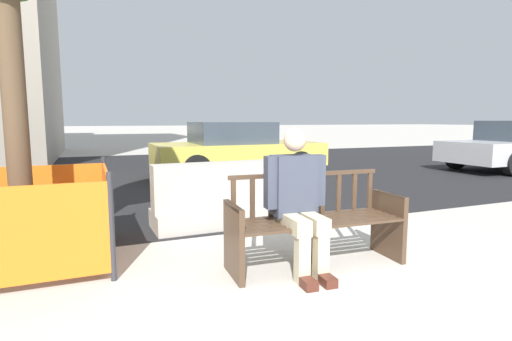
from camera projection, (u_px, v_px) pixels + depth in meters
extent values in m
plane|color=#B7B2A8|center=(431.00, 333.00, 2.63)|extent=(200.00, 200.00, 0.00)
cube|color=black|center=(174.00, 173.00, 10.60)|extent=(120.00, 12.00, 0.01)
cube|color=#473323|center=(234.00, 241.00, 3.53)|extent=(0.08, 0.52, 0.66)
cube|color=#473323|center=(388.00, 225.00, 4.07)|extent=(0.08, 0.52, 0.66)
cube|color=#473323|center=(316.00, 243.00, 3.81)|extent=(0.06, 0.33, 0.45)
cube|color=#473323|center=(329.00, 226.00, 3.57)|extent=(1.60, 0.16, 0.02)
cube|color=#473323|center=(323.00, 223.00, 3.67)|extent=(1.60, 0.16, 0.02)
cube|color=#473323|center=(317.00, 220.00, 3.78)|extent=(1.60, 0.16, 0.02)
cube|color=#473323|center=(311.00, 218.00, 3.89)|extent=(1.60, 0.16, 0.02)
cube|color=#473323|center=(306.00, 215.00, 4.00)|extent=(1.60, 0.16, 0.02)
cube|color=#473323|center=(306.00, 174.00, 3.96)|extent=(1.60, 0.13, 0.04)
cube|color=#473323|center=(233.00, 200.00, 3.74)|extent=(0.05, 0.03, 0.38)
cube|color=#473323|center=(252.00, 199.00, 3.80)|extent=(0.05, 0.03, 0.38)
cube|color=#473323|center=(271.00, 197.00, 3.86)|extent=(0.05, 0.03, 0.38)
cube|color=#473323|center=(288.00, 196.00, 3.92)|extent=(0.05, 0.03, 0.38)
cube|color=#473323|center=(306.00, 195.00, 3.98)|extent=(0.05, 0.03, 0.38)
cube|color=#473323|center=(322.00, 194.00, 4.04)|extent=(0.05, 0.03, 0.38)
cube|color=#473323|center=(339.00, 193.00, 4.10)|extent=(0.05, 0.03, 0.38)
cube|color=#473323|center=(354.00, 192.00, 4.17)|extent=(0.05, 0.03, 0.38)
cube|color=#473323|center=(369.00, 191.00, 4.23)|extent=(0.05, 0.03, 0.38)
cube|color=#473323|center=(234.00, 207.00, 3.47)|extent=(0.08, 0.46, 0.03)
cube|color=#473323|center=(391.00, 195.00, 4.01)|extent=(0.08, 0.46, 0.03)
cube|color=#383D4C|center=(293.00, 185.00, 3.74)|extent=(0.41, 0.26, 0.56)
sphere|color=beige|center=(295.00, 140.00, 3.66)|extent=(0.21, 0.21, 0.21)
cube|color=#C6B793|center=(294.00, 224.00, 3.54)|extent=(0.17, 0.45, 0.14)
cube|color=#C6B793|center=(312.00, 222.00, 3.60)|extent=(0.17, 0.45, 0.14)
cube|color=#C6B793|center=(302.00, 258.00, 3.41)|extent=(0.12, 0.12, 0.45)
cube|color=#C6B793|center=(321.00, 255.00, 3.47)|extent=(0.12, 0.12, 0.45)
cube|color=#4C2319|center=(306.00, 282.00, 3.36)|extent=(0.12, 0.27, 0.08)
cube|color=#4C2319|center=(325.00, 279.00, 3.42)|extent=(0.12, 0.27, 0.08)
cube|color=#383D4C|center=(270.00, 182.00, 3.62)|extent=(0.10, 0.12, 0.48)
cube|color=#383D4C|center=(318.00, 180.00, 3.78)|extent=(0.10, 0.12, 0.48)
cube|color=#ADA89E|center=(228.00, 215.00, 5.38)|extent=(2.02, 0.73, 0.24)
cube|color=#ADA89E|center=(228.00, 184.00, 5.33)|extent=(2.01, 0.35, 0.60)
cylinder|color=brown|center=(15.00, 106.00, 3.71)|extent=(0.21, 0.21, 3.04)
cylinder|color=#2D2D33|center=(112.00, 227.00, 3.43)|extent=(0.05, 0.05, 0.96)
cylinder|color=#2D2D33|center=(105.00, 196.00, 4.84)|extent=(0.05, 0.05, 0.96)
cube|color=orange|center=(8.00, 237.00, 3.14)|extent=(1.54, 0.03, 0.80)
cube|color=orange|center=(33.00, 201.00, 4.54)|extent=(1.54, 0.03, 0.80)
cube|color=orange|center=(108.00, 209.00, 4.13)|extent=(0.03, 1.54, 0.80)
cube|color=#DBC64C|center=(238.00, 154.00, 10.08)|extent=(4.16, 1.87, 0.56)
cube|color=#38424C|center=(231.00, 133.00, 9.95)|extent=(1.87, 1.64, 0.52)
cylinder|color=black|center=(270.00, 158.00, 11.41)|extent=(0.64, 0.22, 0.64)
cylinder|color=black|center=(299.00, 164.00, 9.80)|extent=(0.64, 0.22, 0.64)
cylinder|color=black|center=(180.00, 161.00, 10.42)|extent=(0.64, 0.22, 0.64)
cylinder|color=black|center=(197.00, 169.00, 8.81)|extent=(0.64, 0.22, 0.64)
cylinder|color=black|center=(456.00, 158.00, 11.48)|extent=(0.64, 0.23, 0.64)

